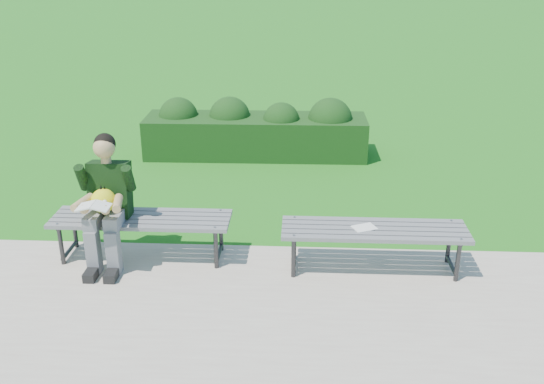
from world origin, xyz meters
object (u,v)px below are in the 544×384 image
Objects in this scene: hedge at (257,130)px; bench_left at (141,222)px; bench_right at (374,233)px; paper_sheet at (364,228)px; seated_boy at (106,198)px.

bench_left is at bearing -104.95° from hedge.
bench_right is (1.41, -3.57, 0.02)m from hedge.
paper_sheet is (1.31, -3.57, 0.08)m from hedge.
hedge is 3.80m from paper_sheet.
seated_boy is at bearing -109.03° from hedge.
bench_left is 0.43m from seated_boy.
bench_left is 1.00× the size of bench_right.
bench_right is at bearing -3.35° from bench_left.
seated_boy is at bearing 179.09° from bench_right.
hedge is 3.75m from seated_boy.
hedge reaches higher than bench_right.
bench_left is 2.23m from paper_sheet.
bench_right is 6.76× the size of paper_sheet.
seated_boy reaches higher than paper_sheet.
bench_left is at bearing 17.51° from seated_boy.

